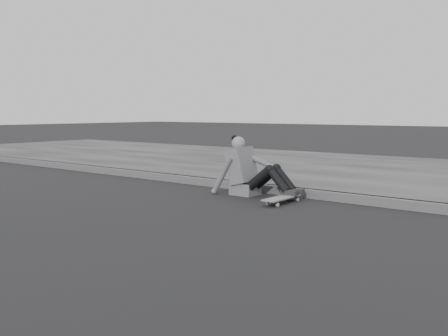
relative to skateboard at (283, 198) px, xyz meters
The scene contains 5 objects.
ground 2.24m from the skateboard, 118.29° to the right, with size 80.00×80.00×0.00m, color black.
curb 1.22m from the skateboard, 150.37° to the left, with size 24.00×0.16×0.12m, color #4D4D4D.
sidewalk 3.78m from the skateboard, 106.34° to the left, with size 24.00×6.00×0.12m, color #3A3A3A.
skateboard is the anchor object (origin of this frame).
seated_woman 0.83m from the skateboard, 161.47° to the left, with size 1.38×0.46×0.88m.
Camera 1 is at (4.51, -3.73, 1.23)m, focal length 40.00 mm.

